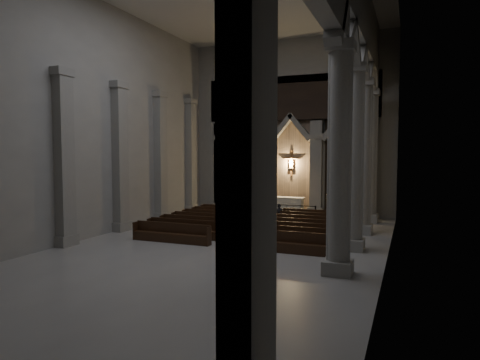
{
  "coord_description": "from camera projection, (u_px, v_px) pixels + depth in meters",
  "views": [
    {
      "loc": [
        7.79,
        -17.47,
        4.29
      ],
      "look_at": [
        -0.4,
        3.0,
        2.84
      ],
      "focal_mm": 32.0,
      "sensor_mm": 36.0,
      "label": 1
    }
  ],
  "objects": [
    {
      "name": "worshipper",
      "position": [
        279.0,
        215.0,
        24.72
      ],
      "size": [
        0.52,
        0.4,
        1.29
      ],
      "primitive_type": "imported",
      "rotation": [
        0.0,
        0.0,
        0.22
      ],
      "color": "black",
      "rests_on": "ground"
    },
    {
      "name": "altar_rail",
      "position": [
        280.0,
        209.0,
        27.57
      ],
      "size": [
        4.74,
        0.09,
        0.93
      ],
      "color": "black",
      "rests_on": "ground"
    },
    {
      "name": "candle_stand_left",
      "position": [
        249.0,
        209.0,
        29.17
      ],
      "size": [
        0.26,
        0.26,
        1.55
      ],
      "color": "gold",
      "rests_on": "ground"
    },
    {
      "name": "altar",
      "position": [
        289.0,
        205.0,
        29.29
      ],
      "size": [
        2.07,
        0.83,
        1.05
      ],
      "color": "beige",
      "rests_on": "sanctuary_step"
    },
    {
      "name": "pews",
      "position": [
        251.0,
        227.0,
        22.65
      ],
      "size": [
        9.46,
        7.65,
        0.91
      ],
      "color": "black",
      "rests_on": "ground"
    },
    {
      "name": "room",
      "position": [
        223.0,
        77.0,
        18.86
      ],
      "size": [
        24.0,
        24.1,
        12.0
      ],
      "color": "#9B9893",
      "rests_on": "ground"
    },
    {
      "name": "sanctuary_step",
      "position": [
        287.0,
        214.0,
        29.17
      ],
      "size": [
        8.5,
        2.6,
        0.15
      ],
      "primitive_type": "cube",
      "color": "gray",
      "rests_on": "ground"
    },
    {
      "name": "right_arcade",
      "position": [
        355.0,
        68.0,
        18.04
      ],
      "size": [
        1.0,
        24.0,
        12.0
      ],
      "color": "gray",
      "rests_on": "ground"
    },
    {
      "name": "sanctuary_wall",
      "position": [
        291.0,
        118.0,
        29.61
      ],
      "size": [
        14.0,
        0.77,
        12.0
      ],
      "color": "gray",
      "rests_on": "ground"
    },
    {
      "name": "left_pilasters",
      "position": [
        142.0,
        158.0,
        24.85
      ],
      "size": [
        0.6,
        13.0,
        8.03
      ],
      "color": "gray",
      "rests_on": "ground"
    },
    {
      "name": "candle_stand_right",
      "position": [
        327.0,
        213.0,
        27.09
      ],
      "size": [
        0.28,
        0.28,
        1.63
      ],
      "color": "gold",
      "rests_on": "ground"
    }
  ]
}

